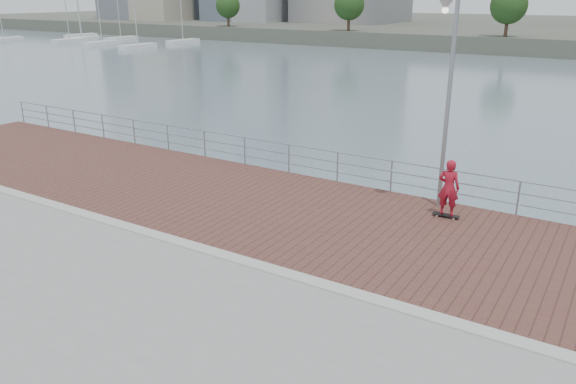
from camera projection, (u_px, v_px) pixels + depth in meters
The scene contains 9 objects.
water at pixel (248, 331), 14.84m from camera, with size 400.00×400.00×0.00m, color slate.
brick_lane at pixel (316, 217), 17.05m from camera, with size 40.00×6.80×0.02m, color brown.
curb at pixel (246, 262), 14.16m from camera, with size 40.00×0.40×0.06m, color #B7B5AD.
guardrail at pixel (364, 168), 19.54m from camera, with size 39.06×0.06×1.13m.
street_lamp at pixel (448, 55), 15.95m from camera, with size 0.49×1.42×6.71m.
skateboard at pixel (446, 215), 16.98m from camera, with size 0.80×0.25×0.09m.
skateboarder at pixel (449, 188), 16.68m from camera, with size 0.63×0.41×1.73m, color #A81629.
shoreline_trees at pixel (545, 7), 76.81m from camera, with size 109.74×5.20×6.93m.
marina at pixel (96, 39), 101.82m from camera, with size 33.73×20.76×10.40m.
Camera 1 is at (7.65, -10.26, 6.43)m, focal length 35.00 mm.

